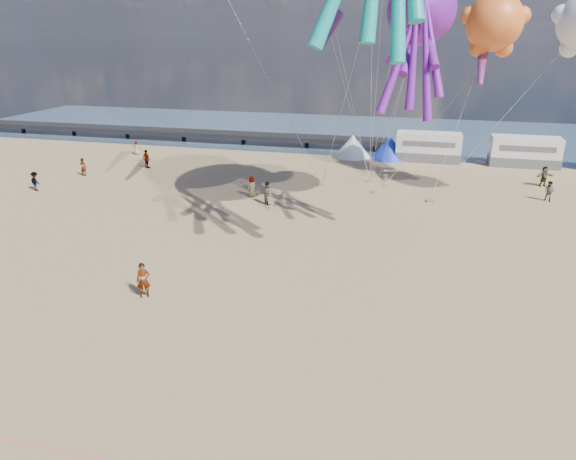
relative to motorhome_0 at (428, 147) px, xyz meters
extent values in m
plane|color=tan|center=(-6.00, -40.00, -1.50)|extent=(120.00, 120.00, 0.00)
plane|color=#364F67|center=(-6.00, 15.00, -1.48)|extent=(120.00, 120.00, 0.00)
cube|color=black|center=(-34.00, 4.00, -0.50)|extent=(60.00, 3.00, 0.50)
cube|color=silver|center=(0.00, 0.00, 0.00)|extent=(6.60, 2.50, 3.00)
cube|color=silver|center=(9.50, 0.00, 0.00)|extent=(6.60, 2.50, 3.00)
cone|color=white|center=(-8.00, 0.00, -0.30)|extent=(4.00, 4.00, 2.40)
cone|color=#1933CC|center=(-4.00, 0.00, -0.30)|extent=(4.00, 4.00, 2.40)
imported|color=tan|center=(-14.06, -34.82, -0.56)|extent=(0.81, 0.71, 1.87)
imported|color=#7F6659|center=(-14.08, -16.85, -0.65)|extent=(0.69, 0.74, 1.71)
imported|color=#7F6659|center=(-12.29, -18.47, -0.59)|extent=(1.04, 1.03, 1.81)
imported|color=#7F6659|center=(-32.70, -19.80, -0.68)|extent=(0.95, 0.83, 1.65)
imported|color=#7F6659|center=(-27.35, -10.22, -0.57)|extent=(1.38, 1.11, 1.87)
imported|color=#7F6659|center=(9.97, -7.63, -0.60)|extent=(1.14, 0.83, 1.80)
imported|color=#7F6659|center=(-31.70, -14.43, -0.64)|extent=(1.60, 0.53, 1.72)
imported|color=#7F6659|center=(-31.58, -4.81, -0.76)|extent=(0.64, 0.53, 1.49)
imported|color=#7F6659|center=(9.47, -12.29, -0.66)|extent=(0.98, 0.92, 1.69)
cube|color=gray|center=(-9.05, -12.31, -1.39)|extent=(0.50, 0.35, 0.22)
cube|color=gray|center=(-4.24, -13.29, -1.39)|extent=(0.50, 0.35, 0.22)
cube|color=gray|center=(0.28, -14.72, -1.39)|extent=(0.50, 0.35, 0.22)
cube|color=gray|center=(-3.59, -11.24, -1.39)|extent=(0.50, 0.35, 0.22)
cube|color=gray|center=(-5.04, -10.03, -1.39)|extent=(0.50, 0.35, 0.22)
camera|label=1|loc=(-1.13, -55.74, 11.17)|focal=32.00mm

